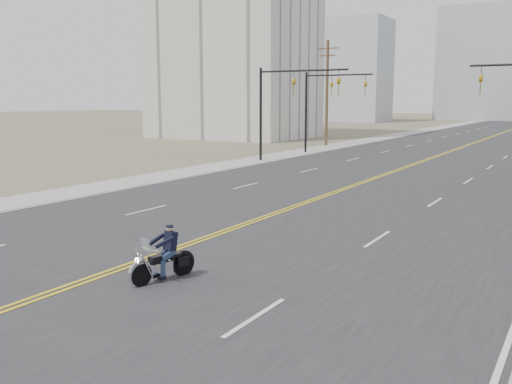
{
  "coord_description": "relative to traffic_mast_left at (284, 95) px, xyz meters",
  "views": [
    {
      "loc": [
        10.84,
        -5.93,
        4.57
      ],
      "look_at": [
        1.5,
        10.0,
        1.6
      ],
      "focal_mm": 40.0,
      "sensor_mm": 36.0,
      "label": 1
    }
  ],
  "objects": [
    {
      "name": "apartment_block",
      "position": [
        -19.02,
        23.0,
        10.06
      ],
      "size": [
        18.0,
        14.0,
        30.0
      ],
      "primitive_type": "cube",
      "color": "silver",
      "rests_on": "ground"
    },
    {
      "name": "haze_bldg_a",
      "position": [
        -26.02,
        83.0,
        6.06
      ],
      "size": [
        14.0,
        12.0,
        22.0
      ],
      "primitive_type": "cube",
      "color": "#B7BCC6",
      "rests_on": "ground"
    },
    {
      "name": "road",
      "position": [
        8.98,
        38.0,
        -4.93
      ],
      "size": [
        20.0,
        200.0,
        0.01
      ],
      "primitive_type": "cube",
      "color": "#303033",
      "rests_on": "ground"
    },
    {
      "name": "sidewalk_left",
      "position": [
        -2.52,
        38.0,
        -4.93
      ],
      "size": [
        3.0,
        200.0,
        0.01
      ],
      "primitive_type": "cube",
      "color": "#A5A5A0",
      "rests_on": "ground"
    },
    {
      "name": "haze_bldg_d",
      "position": [
        -3.02,
        108.0,
        8.06
      ],
      "size": [
        20.0,
        15.0,
        26.0
      ],
      "primitive_type": "cube",
      "color": "#ADB2B7",
      "rests_on": "ground"
    },
    {
      "name": "motorcyclist",
      "position": [
        10.63,
        -27.0,
        -4.22
      ],
      "size": [
        1.24,
        1.99,
        1.44
      ],
      "primitive_type": null,
      "rotation": [
        0.0,
        0.0,
        2.88
      ],
      "color": "black",
      "rests_on": "ground"
    },
    {
      "name": "traffic_mast_left",
      "position": [
        0.0,
        0.0,
        0.0
      ],
      "size": [
        7.1,
        0.26,
        7.0
      ],
      "color": "black",
      "rests_on": "ground"
    },
    {
      "name": "traffic_mast_far",
      "position": [
        -0.33,
        8.0,
        -0.06
      ],
      "size": [
        6.1,
        0.26,
        7.0
      ],
      "color": "black",
      "rests_on": "ground"
    },
    {
      "name": "utility_pole_left",
      "position": [
        -3.52,
        16.0,
        0.54
      ],
      "size": [
        2.2,
        0.3,
        10.5
      ],
      "color": "brown",
      "rests_on": "ground"
    },
    {
      "name": "haze_bldg_f",
      "position": [
        -41.02,
        98.0,
        3.06
      ],
      "size": [
        12.0,
        12.0,
        16.0
      ],
      "primitive_type": "cube",
      "color": "#ADB2B7",
      "rests_on": "ground"
    }
  ]
}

